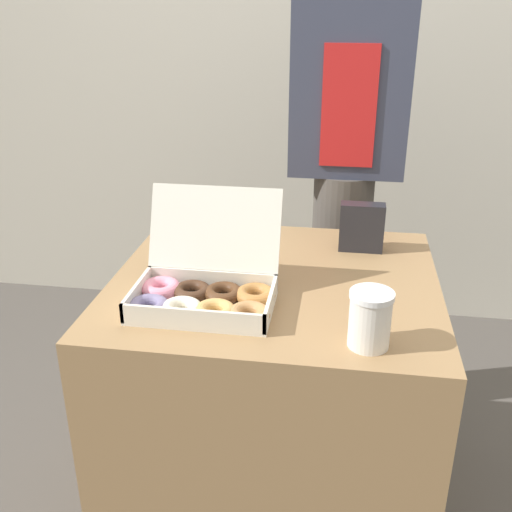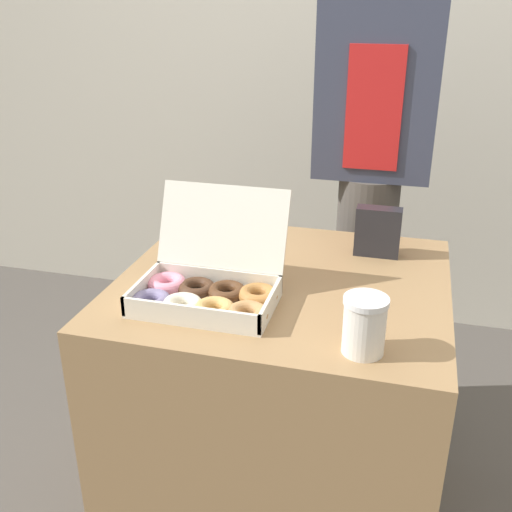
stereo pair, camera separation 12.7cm
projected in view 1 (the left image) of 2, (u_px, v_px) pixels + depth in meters
name	position (u px, v px, depth m)	size (l,w,h in m)	color
ground_plane	(272.00, 510.00, 1.81)	(14.00, 14.00, 0.00)	#4C4742
wall_back	(316.00, 29.00, 2.51)	(10.00, 0.05, 2.60)	beige
table	(273.00, 405.00, 1.66)	(0.81, 0.74, 0.78)	#99754C
donut_box	(204.00, 292.00, 1.36)	(0.36, 0.30, 0.24)	silver
coffee_cup	(370.00, 319.00, 1.19)	(0.09, 0.09, 0.12)	silver
napkin_holder	(362.00, 227.00, 1.64)	(0.12, 0.05, 0.14)	#232328
person_customer	(345.00, 166.00, 1.94)	(0.36, 0.20, 1.67)	#4C4742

